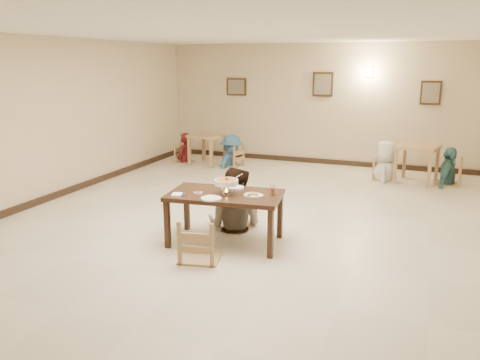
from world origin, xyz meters
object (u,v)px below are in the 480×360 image
at_px(chair_near, 200,220).
at_px(bg_diner_d, 451,147).
at_px(bg_table_left, 207,140).
at_px(bg_diner_a, 184,133).
at_px(chair_far, 238,193).
at_px(bg_table_right, 418,152).
at_px(bg_chair_rr, 449,160).
at_px(main_table, 225,199).
at_px(curry_warmer, 226,182).
at_px(bg_chair_ll, 184,145).
at_px(bg_chair_rl, 386,159).
at_px(main_diner, 234,168).
at_px(bg_chair_lr, 232,146).
at_px(drink_glass, 272,191).
at_px(bg_diner_c, 387,141).
at_px(bg_diner_b, 231,135).

xyz_separation_m(chair_near, bg_diner_d, (3.21, 5.41, 0.26)).
distance_m(bg_table_left, bg_diner_a, 0.67).
height_order(chair_far, bg_diner_a, bg_diner_a).
relative_size(bg_table_right, bg_chair_rr, 0.91).
height_order(chair_near, bg_table_right, chair_near).
bearing_deg(chair_near, main_table, -108.68).
distance_m(chair_far, curry_warmer, 0.90).
xyz_separation_m(chair_far, bg_diner_d, (3.24, 3.99, 0.28)).
bearing_deg(bg_chair_ll, chair_near, -158.95).
bearing_deg(bg_diner_d, bg_chair_rl, 107.91).
relative_size(main_table, chair_far, 1.57).
bearing_deg(main_diner, curry_warmer, 105.42).
distance_m(bg_chair_lr, bg_diner_a, 1.34).
xyz_separation_m(chair_near, bg_chair_lr, (-1.75, 5.41, -0.03)).
distance_m(drink_glass, bg_table_left, 5.58).
bearing_deg(curry_warmer, bg_chair_lr, 111.31).
relative_size(bg_table_right, bg_diner_c, 0.56).
height_order(main_diner, bg_chair_ll, main_diner).
distance_m(bg_chair_rl, bg_diner_d, 1.32).
bearing_deg(drink_glass, bg_table_left, 124.32).
bearing_deg(curry_warmer, chair_far, 100.32).
height_order(main_diner, bg_diner_b, main_diner).
bearing_deg(bg_chair_lr, bg_table_left, -75.58).
bearing_deg(chair_far, curry_warmer, -73.61).
relative_size(bg_chair_ll, bg_chair_rl, 0.94).
height_order(main_table, chair_far, chair_far).
bearing_deg(main_table, bg_diner_b, 104.23).
distance_m(chair_near, bg_table_left, 5.91).
xyz_separation_m(main_diner, bg_chair_rl, (1.98, 4.05, -0.48)).
xyz_separation_m(bg_diner_b, bg_diner_d, (4.96, -0.00, 0.02)).
relative_size(main_table, bg_diner_b, 1.06).
relative_size(chair_far, bg_diner_c, 0.61).
distance_m(curry_warmer, bg_diner_c, 5.09).
height_order(chair_far, chair_near, chair_near).
distance_m(bg_chair_rr, bg_diner_c, 1.32).
distance_m(drink_glass, bg_table_right, 4.90).
distance_m(chair_far, chair_near, 1.42).
bearing_deg(bg_table_left, bg_chair_lr, 1.00).
bearing_deg(bg_chair_rr, main_table, -26.57).
xyz_separation_m(main_table, drink_glass, (0.66, 0.14, 0.15)).
relative_size(main_table, bg_diner_d, 1.04).
xyz_separation_m(bg_chair_rl, bg_diner_d, (1.28, 0.03, 0.33)).
relative_size(bg_chair_ll, bg_chair_lr, 0.87).
distance_m(bg_chair_ll, bg_diner_d, 6.29).
relative_size(chair_near, drink_glass, 7.68).
distance_m(bg_table_right, bg_diner_a, 5.64).
bearing_deg(bg_table_left, drink_glass, -55.68).
distance_m(chair_near, drink_glass, 1.12).
bearing_deg(bg_chair_rl, curry_warmer, 168.84).
bearing_deg(bg_diner_b, bg_diner_d, -85.14).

